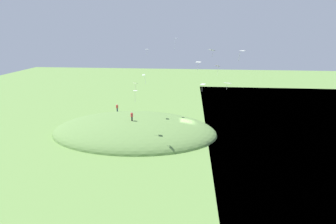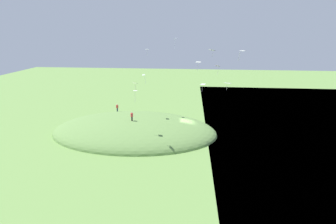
{
  "view_description": "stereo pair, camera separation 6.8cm",
  "coord_description": "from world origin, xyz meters",
  "views": [
    {
      "loc": [
        -0.37,
        42.99,
        17.92
      ],
      "look_at": [
        3.37,
        2.08,
        4.43
      ],
      "focal_mm": 26.46,
      "sensor_mm": 36.0,
      "label": 1
    },
    {
      "loc": [
        -0.43,
        42.98,
        17.92
      ],
      "look_at": [
        3.37,
        2.08,
        4.43
      ],
      "focal_mm": 26.46,
      "sensor_mm": 36.0,
      "label": 2
    }
  ],
  "objects": [
    {
      "name": "kite_10",
      "position": [
        -4.05,
        -2.81,
        14.66
      ],
      "size": [
        1.24,
        1.33,
        1.25
      ],
      "color": "silver"
    },
    {
      "name": "kite_0",
      "position": [
        -2.87,
        -5.38,
        7.88
      ],
      "size": [
        1.17,
        1.34,
        1.52
      ],
      "color": "white"
    },
    {
      "name": "kite_2",
      "position": [
        -6.47,
        2.21,
        9.76
      ],
      "size": [
        1.41,
        1.25,
        1.21
      ],
      "color": "silver"
    },
    {
      "name": "person_on_hilltop",
      "position": [
        14.65,
        -4.98,
        2.91
      ],
      "size": [
        0.5,
        0.5,
        1.62
      ],
      "rotation": [
        0.0,
        0.0,
        0.11
      ],
      "color": "#223150",
      "rests_on": "grass_hill"
    },
    {
      "name": "kite_4",
      "position": [
        7.62,
        -2.69,
        14.67
      ],
      "size": [
        0.77,
        0.87,
        1.09
      ],
      "color": "white"
    },
    {
      "name": "ground_plane",
      "position": [
        0.0,
        0.0,
        0.0
      ],
      "size": [
        160.0,
        160.0,
        0.0
      ],
      "primitive_type": "plane",
      "color": "#648B43"
    },
    {
      "name": "kite_7",
      "position": [
        -1.47,
        5.68,
        13.45
      ],
      "size": [
        0.88,
        0.76,
        1.36
      ],
      "color": "white"
    },
    {
      "name": "person_with_child",
      "position": [
        9.7,
        2.67,
        3.82
      ],
      "size": [
        0.49,
        0.49,
        1.65
      ],
      "rotation": [
        0.0,
        0.0,
        3.29
      ],
      "color": "black",
      "rests_on": "grass_hill"
    },
    {
      "name": "kite_5",
      "position": [
        8.02,
        6.56,
        8.98
      ],
      "size": [
        0.64,
        0.46,
        1.85
      ],
      "color": "silver"
    },
    {
      "name": "kite_8",
      "position": [
        -6.81,
        10.24,
        15.48
      ],
      "size": [
        0.97,
        1.06,
        1.35
      ],
      "color": "white"
    },
    {
      "name": "grass_hill",
      "position": [
        9.73,
        1.24,
        0.0
      ],
      "size": [
        30.37,
        18.82,
        5.65
      ],
      "primitive_type": "ellipsoid",
      "color": "#628745",
      "rests_on": "ground_plane"
    },
    {
      "name": "kite_1",
      "position": [
        7.86,
        0.05,
        10.4
      ],
      "size": [
        0.73,
        0.85,
        1.69
      ],
      "color": "white"
    },
    {
      "name": "kite_3",
      "position": [
        7.53,
        8.35,
        10.68
      ],
      "size": [
        0.73,
        0.7,
        1.04
      ],
      "color": "silver"
    },
    {
      "name": "kite_6",
      "position": [
        -5.42,
        -5.09,
        11.52
      ],
      "size": [
        1.09,
        1.12,
        1.87
      ],
      "color": "silver"
    },
    {
      "name": "kite_9",
      "position": [
        2.44,
        -3.74,
        16.53
      ],
      "size": [
        0.66,
        0.89,
        2.02
      ],
      "color": "white"
    }
  ]
}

